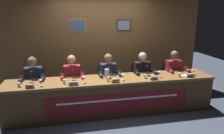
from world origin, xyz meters
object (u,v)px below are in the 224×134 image
Objects in this scene: microphone_center at (110,75)px; nameplate_far_left at (30,86)px; water_cup_far_right at (179,75)px; panelist_left at (72,78)px; juice_glass_center at (123,76)px; water_cup_center at (108,79)px; microphone_far_right at (181,71)px; chair_left at (73,87)px; water_cup_right at (145,77)px; juice_glass_left at (83,78)px; chair_far_right at (170,80)px; nameplate_center at (115,80)px; panelist_right at (143,74)px; water_cup_left at (64,82)px; panelist_center at (109,76)px; water_pitcher_central at (107,73)px; chair_far_left at (36,90)px; microphone_far_left at (31,79)px; microphone_left at (73,77)px; panelist_far_left at (33,81)px; chair_right at (140,82)px; nameplate_left at (73,83)px; nameplate_right at (154,78)px; water_cup_far_left at (19,85)px; juice_glass_far_right at (194,71)px; conference_table at (113,91)px; document_stack_far_right at (186,75)px; chair_center at (107,85)px; juice_glass_right at (159,73)px; juice_glass_far_left at (41,82)px; nameplate_far_right at (190,75)px.

nameplate_far_left is at bearing -169.12° from microphone_center.
nameplate_far_left is 1.91× the size of water_cup_far_right.
nameplate_far_left is 0.13× the size of panelist_left.
water_cup_center is (-0.31, -0.01, -0.05)m from juice_glass_center.
microphone_far_right is (1.40, 0.14, -0.01)m from juice_glass_center.
water_cup_right is (1.51, -0.69, 0.37)m from chair_left.
chair_far_right is at bearing 17.35° from juice_glass_left.
nameplate_center is 0.17m from water_cup_center.
panelist_right is at bearing 0.00° from panelist_left.
juice_glass_center is at bearing -0.59° from water_cup_left.
chair_far_right is (1.76, 0.72, -0.37)m from water_cup_center.
panelist_center is 5.78× the size of water_pitcher_central.
water_cup_right is 1.00× the size of water_cup_far_right.
chair_far_left is at bearing 158.89° from juice_glass_center.
juice_glass_left is 2.07m from water_cup_far_right.
microphone_far_left and microphone_left have the same top height.
microphone_left is at bearing -157.35° from panelist_center.
panelist_far_left is at bearing 168.68° from microphone_center.
chair_right is (1.64, 0.20, -0.28)m from panelist_left.
chair_far_left is 0.82m from chair_left.
nameplate_left is at bearing -171.33° from water_cup_center.
panelist_left reaches higher than microphone_left.
nameplate_right is at bearing -6.97° from microphone_far_left.
water_cup_far_left is 0.39× the size of microphone_center.
conference_table is at bearing 179.88° from juice_glass_far_right.
microphone_far_right is 0.15m from document_stack_far_right.
panelist_right is at bearing -13.62° from chair_center.
chair_right is (0.63, 0.71, -0.42)m from juice_glass_center.
conference_table is 1.06m from juice_glass_right.
conference_table is at bearing 1.16° from water_cup_far_left.
panelist_center reaches higher than juice_glass_far_left.
panelist_center is at bearing 37.63° from nameplate_left.
chair_far_right reaches higher than juice_glass_left.
water_cup_right is 0.91m from microphone_far_right.
panelist_far_left reaches higher than juice_glass_far_left.
chair_left is at bearing 160.03° from juice_glass_right.
juice_glass_left is 0.72× the size of nameplate_center.
microphone_center is 0.93m from nameplate_right.
conference_table is 0.87m from nameplate_left.
microphone_far_left is 2.54× the size of water_cup_center.
panelist_center is 0.89m from chair_right.
panelist_right is (0.63, 0.51, -0.14)m from juice_glass_center.
water_cup_far_left is 1.00× the size of water_cup_left.
panelist_right reaches higher than juice_glass_far_right.
panelist_center is 0.82m from panelist_right.
chair_far_left is 1.00× the size of chair_right.
water_cup_left is at bearing -144.82° from chair_center.
chair_far_right is at bearing 0.00° from chair_center.
water_cup_far_left is 3.49m from nameplate_far_right.
chair_center reaches higher than water_cup_right.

